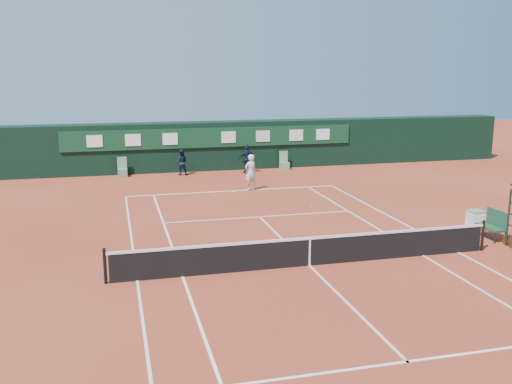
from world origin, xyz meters
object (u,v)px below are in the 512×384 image
at_px(tennis_net, 310,251).
at_px(cooler, 475,218).
at_px(player, 251,172).
at_px(player_bench, 494,223).

distance_m(tennis_net, cooler, 8.64).
bearing_deg(player, player_bench, 100.31).
xyz_separation_m(tennis_net, player, (0.92, 11.82, 0.45)).
distance_m(tennis_net, player, 11.87).
bearing_deg(player, cooler, 106.86).
bearing_deg(cooler, player, 128.89).
bearing_deg(player_bench, cooler, 75.30).
bearing_deg(tennis_net, player, 85.54).
relative_size(tennis_net, player, 6.75).
height_order(player_bench, player, player).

